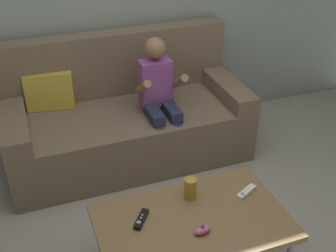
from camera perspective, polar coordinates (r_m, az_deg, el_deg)
couch at (r=3.33m, az=-5.73°, el=1.00°), size 1.79×0.80×0.91m
person_seated_on_couch at (r=3.11m, az=-1.13°, el=3.93°), size 0.32×0.39×0.96m
coffee_table at (r=2.28m, az=3.25°, el=-12.95°), size 0.97×0.60×0.43m
game_remote_black_near_edge at (r=2.24m, az=-3.56°, el=-12.19°), size 0.11×0.13×0.03m
nunchuk_pink at (r=2.17m, az=4.58°, el=-13.56°), size 0.09×0.05×0.05m
game_remote_white_far_corner at (r=2.43m, az=10.32°, el=-8.58°), size 0.14×0.09×0.03m
soda_can at (r=2.34m, az=2.97°, el=-8.24°), size 0.07×0.07×0.12m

